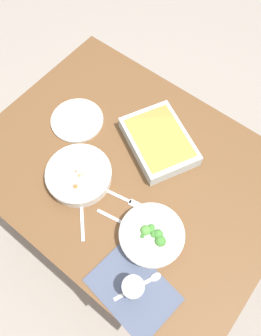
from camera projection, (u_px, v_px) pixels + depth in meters
ground_plane at (131, 223)px, 1.94m from camera, size 6.00×6.00×0.00m
dining_table at (131, 178)px, 1.36m from camera, size 1.20×0.90×0.74m
placemat at (133, 289)px, 1.07m from camera, size 0.30×0.23×0.00m
stew_bowl at (79, 175)px, 1.23m from camera, size 0.25×0.25×0.06m
broccoli_bowl at (152, 235)px, 1.13m from camera, size 0.23×0.23×0.07m
baking_dish at (159, 141)px, 1.29m from camera, size 0.37×0.33×0.06m
drink_cup at (133, 288)px, 1.04m from camera, size 0.07×0.07×0.08m
side_plate at (77, 120)px, 1.37m from camera, size 0.22×0.22×0.01m
spoon_by_stew at (82, 211)px, 1.19m from camera, size 0.14×0.14×0.01m
spoon_by_broccoli at (125, 224)px, 1.17m from camera, size 0.18×0.05×0.01m
spoon_spare at (145, 283)px, 1.08m from camera, size 0.09×0.17×0.01m
fork_on_table at (122, 198)px, 1.22m from camera, size 0.18×0.05×0.01m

